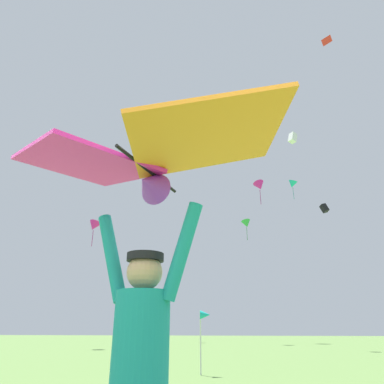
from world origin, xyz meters
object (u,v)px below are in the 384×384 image
(distant_kite_blue_mid_left, at_px, (186,259))
(distant_kite_magenta_high_right, at_px, (94,226))
(distant_kite_white_mid_right, at_px, (293,138))
(marker_flag, at_px, (205,318))
(distant_kite_red_high_left, at_px, (326,40))
(distant_kite_teal_low_right, at_px, (292,184))
(held_stunt_kite, at_px, (143,158))
(distant_kite_black_low_left, at_px, (324,208))
(distant_kite_green_far_center, at_px, (246,224))
(kite_flyer_person, at_px, (140,369))
(distant_kite_magenta_overhead_distant, at_px, (260,186))

(distant_kite_blue_mid_left, distance_m, distant_kite_magenta_high_right, 11.67)
(distant_kite_white_mid_right, height_order, marker_flag, distant_kite_white_mid_right)
(distant_kite_red_high_left, distance_m, distant_kite_teal_low_right, 11.47)
(distant_kite_red_high_left, height_order, distant_kite_white_mid_right, distant_kite_red_high_left)
(held_stunt_kite, bearing_deg, distant_kite_black_low_left, 72.68)
(distant_kite_blue_mid_left, height_order, distant_kite_green_far_center, distant_kite_green_far_center)
(distant_kite_magenta_high_right, relative_size, marker_flag, 1.19)
(distant_kite_red_high_left, bearing_deg, marker_flag, -128.76)
(marker_flag, bearing_deg, distant_kite_black_low_left, 64.88)
(distant_kite_blue_mid_left, height_order, distant_kite_black_low_left, distant_kite_black_low_left)
(kite_flyer_person, xyz_separation_m, marker_flag, (-0.38, 7.95, 0.48))
(marker_flag, bearing_deg, held_stunt_kite, -87.46)
(distant_kite_magenta_overhead_distant, bearing_deg, distant_kite_black_low_left, -50.87)
(distant_kite_magenta_high_right, distance_m, distant_kite_green_far_center, 13.81)
(held_stunt_kite, height_order, marker_flag, held_stunt_kite)
(distant_kite_magenta_overhead_distant, height_order, distant_kite_teal_low_right, distant_kite_magenta_overhead_distant)
(distant_kite_blue_mid_left, xyz_separation_m, distant_kite_magenta_high_right, (-5.23, -10.42, 0.52))
(distant_kite_green_far_center, height_order, distant_kite_teal_low_right, distant_kite_teal_low_right)
(held_stunt_kite, distance_m, distant_kite_black_low_left, 28.78)
(kite_flyer_person, xyz_separation_m, held_stunt_kite, (-0.03, -0.10, 1.34))
(distant_kite_black_low_left, xyz_separation_m, distant_kite_teal_low_right, (-3.28, -4.89, 0.31))
(distant_kite_magenta_overhead_distant, distance_m, marker_flag, 28.11)
(distant_kite_magenta_high_right, bearing_deg, held_stunt_kite, -65.01)
(distant_kite_green_far_center, distance_m, distant_kite_white_mid_right, 9.50)
(kite_flyer_person, bearing_deg, distant_kite_blue_mid_left, 98.07)
(distant_kite_blue_mid_left, relative_size, distant_kite_magenta_high_right, 0.45)
(distant_kite_black_low_left, height_order, distant_kite_green_far_center, distant_kite_black_low_left)
(distant_kite_black_low_left, distance_m, distant_kite_red_high_left, 13.31)
(distant_kite_red_high_left, relative_size, marker_flag, 0.56)
(distant_kite_black_low_left, height_order, distant_kite_teal_low_right, distant_kite_teal_low_right)
(distant_kite_magenta_high_right, relative_size, distant_kite_red_high_left, 2.13)
(distant_kite_black_low_left, bearing_deg, kite_flyer_person, -107.33)
(distant_kite_red_high_left, xyz_separation_m, distant_kite_teal_low_right, (-3.32, 2.66, -10.65))
(held_stunt_kite, distance_m, distant_kite_magenta_high_right, 23.41)
(distant_kite_green_far_center, relative_size, distant_kite_teal_low_right, 1.26)
(distant_kite_magenta_high_right, height_order, distant_kite_red_high_left, distant_kite_red_high_left)
(kite_flyer_person, xyz_separation_m, distant_kite_green_far_center, (1.64, 28.23, 9.14))
(distant_kite_black_low_left, distance_m, distant_kite_green_far_center, 6.87)
(held_stunt_kite, relative_size, distant_kite_white_mid_right, 2.00)
(distant_kite_magenta_high_right, bearing_deg, distant_kite_blue_mid_left, 63.34)
(distant_kite_magenta_overhead_distant, bearing_deg, kite_flyer_person, -96.09)
(kite_flyer_person, relative_size, distant_kite_magenta_overhead_distant, 0.70)
(distant_kite_black_low_left, relative_size, distant_kite_teal_low_right, 0.55)
(distant_kite_green_far_center, xyz_separation_m, distant_kite_red_high_left, (6.58, -9.57, 11.50))
(distant_kite_magenta_overhead_distant, xyz_separation_m, marker_flag, (-3.80, -24.10, -13.95))
(held_stunt_kite, bearing_deg, distant_kite_magenta_overhead_distant, 83.88)
(distant_kite_teal_low_right, bearing_deg, distant_kite_black_low_left, 56.11)
(distant_kite_teal_low_right, bearing_deg, distant_kite_blue_mid_left, 134.10)
(distant_kite_black_low_left, bearing_deg, distant_kite_blue_mid_left, 159.54)
(distant_kite_black_low_left, xyz_separation_m, distant_kite_green_far_center, (-6.54, 2.02, -0.53))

